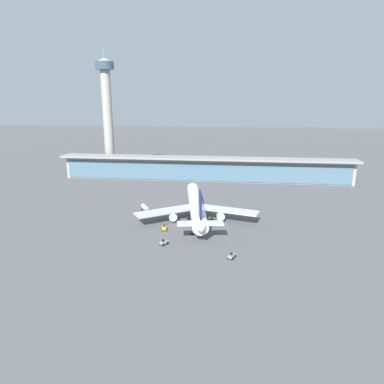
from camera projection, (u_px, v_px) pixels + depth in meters
The scene contains 10 objects.
ground_plane at pixel (186, 223), 140.75m from camera, with size 1200.00×1200.00×0.00m, color #515154.
airliner_on_stand at pixel (196, 205), 145.19m from camera, with size 50.96×67.01×17.91m.
service_truck_near_nose_grey at pixel (215, 222), 139.42m from camera, with size 3.18×3.26×2.05m.
service_truck_under_wing_blue at pixel (194, 231), 128.87m from camera, with size 2.77×3.31×2.05m.
service_truck_mid_apron_blue at pixel (145, 208), 154.56m from camera, with size 6.29×8.56×2.95m.
service_truck_by_tail_grey at pixel (164, 242), 118.75m from camera, with size 3.02×3.32×2.05m.
service_truck_on_taxiway_grey at pixel (232, 256), 108.23m from camera, with size 2.69×3.30×2.05m.
service_truck_at_far_stand_yellow at pixel (164, 228), 132.35m from camera, with size 2.31×3.17×2.05m.
terminal_building at pixel (204, 168), 215.71m from camera, with size 183.60×12.80×15.20m.
control_tower at pixel (107, 109), 230.86m from camera, with size 12.00×12.00×81.49m.
Camera 1 is at (19.47, -131.66, 47.59)m, focal length 32.05 mm.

